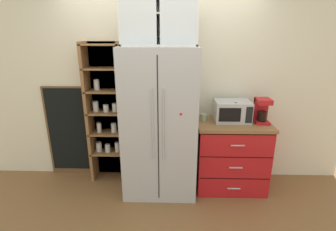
% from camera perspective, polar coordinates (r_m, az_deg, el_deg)
% --- Properties ---
extents(ground_plane, '(10.75, 10.75, 0.00)m').
position_cam_1_polar(ground_plane, '(3.53, -1.69, -15.88)').
color(ground_plane, brown).
extents(wall_back_cream, '(5.05, 0.10, 2.55)m').
position_cam_1_polar(wall_back_cream, '(3.40, -1.51, 6.25)').
color(wall_back_cream, silver).
rests_on(wall_back_cream, ground).
extents(refrigerator, '(0.89, 0.71, 1.84)m').
position_cam_1_polar(refrigerator, '(3.12, -1.84, -1.60)').
color(refrigerator, '#B7BABF').
rests_on(refrigerator, ground).
extents(pantry_shelf_column, '(0.54, 0.30, 1.89)m').
position_cam_1_polar(pantry_shelf_column, '(3.49, -13.74, 0.62)').
color(pantry_shelf_column, brown).
rests_on(pantry_shelf_column, ground).
extents(counter_cabinet, '(0.91, 0.61, 0.92)m').
position_cam_1_polar(counter_cabinet, '(3.43, 14.12, -8.68)').
color(counter_cabinet, red).
rests_on(counter_cabinet, ground).
extents(microwave, '(0.44, 0.33, 0.26)m').
position_cam_1_polar(microwave, '(3.25, 14.42, 1.00)').
color(microwave, '#B7BABF').
rests_on(microwave, counter_cabinet).
extents(coffee_maker, '(0.17, 0.20, 0.31)m').
position_cam_1_polar(coffee_maker, '(3.31, 20.61, 1.13)').
color(coffee_maker, red).
rests_on(coffee_maker, counter_cabinet).
extents(mug_sage, '(0.11, 0.08, 0.09)m').
position_cam_1_polar(mug_sage, '(3.21, 8.17, -0.38)').
color(mug_sage, '#8CA37F').
rests_on(mug_sage, counter_cabinet).
extents(mug_red, '(0.11, 0.07, 0.09)m').
position_cam_1_polar(mug_red, '(3.30, 14.57, -0.32)').
color(mug_red, red).
rests_on(mug_red, counter_cabinet).
extents(bottle_clear, '(0.07, 0.07, 0.26)m').
position_cam_1_polar(bottle_clear, '(3.19, 15.00, 0.32)').
color(bottle_clear, silver).
rests_on(bottle_clear, counter_cabinet).
extents(upper_cabinet, '(0.86, 0.32, 0.67)m').
position_cam_1_polar(upper_cabinet, '(2.99, -2.04, 22.07)').
color(upper_cabinet, silver).
rests_on(upper_cabinet, refrigerator).
extents(chalkboard_menu, '(0.60, 0.04, 1.31)m').
position_cam_1_polar(chalkboard_menu, '(3.82, -21.78, -3.43)').
color(chalkboard_menu, brown).
rests_on(chalkboard_menu, ground).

